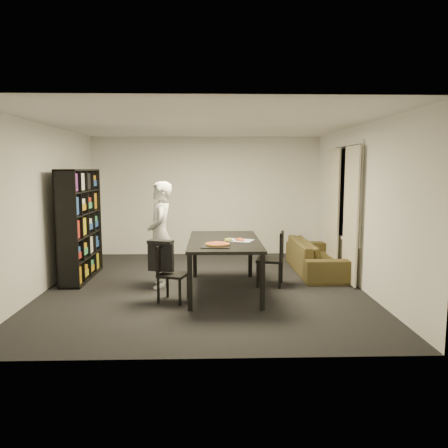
{
  "coord_description": "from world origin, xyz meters",
  "views": [
    {
      "loc": [
        0.11,
        -6.95,
        1.9
      ],
      "look_at": [
        0.31,
        -0.21,
        1.05
      ],
      "focal_mm": 35.0,
      "sensor_mm": 36.0,
      "label": 1
    }
  ],
  "objects_px": {
    "baking_tray": "(216,246)",
    "sofa": "(317,256)",
    "bookshelf": "(80,224)",
    "dining_table": "(224,245)",
    "chair_right": "(275,255)",
    "person": "(160,235)",
    "chair_left": "(168,269)",
    "pepperoni_pizza": "(218,244)"
  },
  "relations": [
    {
      "from": "dining_table",
      "to": "baking_tray",
      "type": "height_order",
      "value": "baking_tray"
    },
    {
      "from": "chair_left",
      "to": "pepperoni_pizza",
      "type": "height_order",
      "value": "pepperoni_pizza"
    },
    {
      "from": "pepperoni_pizza",
      "to": "sofa",
      "type": "xyz_separation_m",
      "value": [
        1.86,
        1.77,
        -0.55
      ]
    },
    {
      "from": "chair_right",
      "to": "baking_tray",
      "type": "distance_m",
      "value": 1.36
    },
    {
      "from": "chair_right",
      "to": "baking_tray",
      "type": "relative_size",
      "value": 2.23
    },
    {
      "from": "dining_table",
      "to": "chair_left",
      "type": "height_order",
      "value": "chair_left"
    },
    {
      "from": "chair_left",
      "to": "chair_right",
      "type": "relative_size",
      "value": 0.92
    },
    {
      "from": "bookshelf",
      "to": "dining_table",
      "type": "xyz_separation_m",
      "value": [
        2.47,
        -0.91,
        -0.21
      ]
    },
    {
      "from": "baking_tray",
      "to": "sofa",
      "type": "xyz_separation_m",
      "value": [
        1.89,
        1.82,
        -0.53
      ]
    },
    {
      "from": "person",
      "to": "sofa",
      "type": "height_order",
      "value": "person"
    },
    {
      "from": "dining_table",
      "to": "chair_right",
      "type": "xyz_separation_m",
      "value": [
        0.84,
        0.31,
        -0.23
      ]
    },
    {
      "from": "chair_left",
      "to": "pepperoni_pizza",
      "type": "bearing_deg",
      "value": -77.84
    },
    {
      "from": "chair_right",
      "to": "person",
      "type": "height_order",
      "value": "person"
    },
    {
      "from": "bookshelf",
      "to": "chair_left",
      "type": "distance_m",
      "value": 2.2
    },
    {
      "from": "chair_right",
      "to": "chair_left",
      "type": "bearing_deg",
      "value": -51.44
    },
    {
      "from": "chair_right",
      "to": "baking_tray",
      "type": "xyz_separation_m",
      "value": [
        -0.98,
        -0.9,
        0.31
      ]
    },
    {
      "from": "pepperoni_pizza",
      "to": "person",
      "type": "bearing_deg",
      "value": 136.9
    },
    {
      "from": "dining_table",
      "to": "sofa",
      "type": "relative_size",
      "value": 0.97
    },
    {
      "from": "dining_table",
      "to": "pepperoni_pizza",
      "type": "height_order",
      "value": "pepperoni_pizza"
    },
    {
      "from": "dining_table",
      "to": "sofa",
      "type": "height_order",
      "value": "dining_table"
    },
    {
      "from": "chair_left",
      "to": "baking_tray",
      "type": "bearing_deg",
      "value": -82.19
    },
    {
      "from": "baking_tray",
      "to": "sofa",
      "type": "height_order",
      "value": "baking_tray"
    },
    {
      "from": "bookshelf",
      "to": "chair_right",
      "type": "distance_m",
      "value": 3.39
    },
    {
      "from": "bookshelf",
      "to": "pepperoni_pizza",
      "type": "distance_m",
      "value": 2.76
    },
    {
      "from": "sofa",
      "to": "chair_left",
      "type": "bearing_deg",
      "value": 123.45
    },
    {
      "from": "chair_right",
      "to": "person",
      "type": "distance_m",
      "value": 1.89
    },
    {
      "from": "chair_right",
      "to": "person",
      "type": "xyz_separation_m",
      "value": [
        -1.86,
        0.0,
        0.34
      ]
    },
    {
      "from": "chair_right",
      "to": "sofa",
      "type": "xyz_separation_m",
      "value": [
        0.91,
        0.92,
        -0.21
      ]
    },
    {
      "from": "baking_tray",
      "to": "pepperoni_pizza",
      "type": "height_order",
      "value": "pepperoni_pizza"
    },
    {
      "from": "dining_table",
      "to": "pepperoni_pizza",
      "type": "bearing_deg",
      "value": -101.69
    },
    {
      "from": "chair_left",
      "to": "sofa",
      "type": "height_order",
      "value": "chair_left"
    },
    {
      "from": "pepperoni_pizza",
      "to": "baking_tray",
      "type": "bearing_deg",
      "value": -116.41
    },
    {
      "from": "bookshelf",
      "to": "dining_table",
      "type": "relative_size",
      "value": 0.97
    },
    {
      "from": "chair_right",
      "to": "pepperoni_pizza",
      "type": "xyz_separation_m",
      "value": [
        -0.95,
        -0.85,
        0.33
      ]
    },
    {
      "from": "dining_table",
      "to": "baking_tray",
      "type": "distance_m",
      "value": 0.61
    },
    {
      "from": "chair_right",
      "to": "bookshelf",
      "type": "bearing_deg",
      "value": -86.7
    },
    {
      "from": "baking_tray",
      "to": "dining_table",
      "type": "bearing_deg",
      "value": 76.93
    },
    {
      "from": "dining_table",
      "to": "pepperoni_pizza",
      "type": "relative_size",
      "value": 5.59
    },
    {
      "from": "sofa",
      "to": "chair_right",
      "type": "bearing_deg",
      "value": 135.39
    },
    {
      "from": "baking_tray",
      "to": "sofa",
      "type": "distance_m",
      "value": 2.67
    },
    {
      "from": "dining_table",
      "to": "chair_left",
      "type": "xyz_separation_m",
      "value": [
        -0.82,
        -0.47,
        -0.27
      ]
    },
    {
      "from": "baking_tray",
      "to": "pepperoni_pizza",
      "type": "distance_m",
      "value": 0.06
    }
  ]
}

